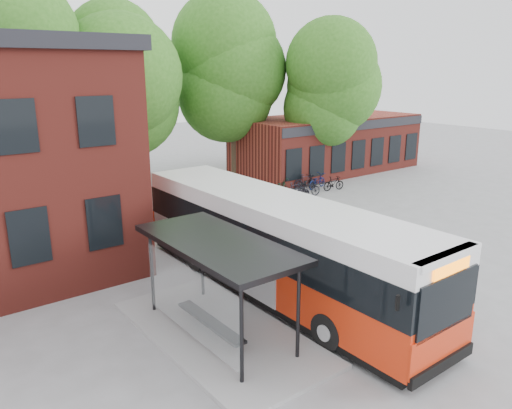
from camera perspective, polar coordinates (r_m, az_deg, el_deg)
ground at (r=18.17m, az=6.09°, el=-8.95°), size 100.00×100.00×0.00m
shop_row at (r=37.46m, az=8.16°, el=6.90°), size 14.00×6.20×4.00m
bus_shelter at (r=14.29m, az=-4.31°, el=-9.55°), size 3.60×7.00×2.90m
bike_rail at (r=31.06m, az=5.87°, el=1.81°), size 5.20×0.10×0.38m
tree_0 at (r=28.50m, az=-26.66°, el=9.87°), size 7.92×7.92×11.00m
tree_1 at (r=31.57m, az=-14.29°, el=10.86°), size 7.92×7.92×10.40m
tree_2 at (r=34.10m, az=-2.56°, el=12.12°), size 7.92×7.92×11.00m
tree_3 at (r=34.35m, az=8.36°, el=10.56°), size 7.04×7.04×9.28m
city_bus at (r=16.88m, az=2.18°, el=-4.77°), size 2.80×12.96×3.29m
bicycle_0 at (r=29.39m, az=4.87°, el=1.47°), size 1.60×0.80×0.80m
bicycle_1 at (r=29.63m, az=4.46°, el=1.70°), size 1.57×0.75×0.91m
bicycle_2 at (r=30.73m, az=2.84°, el=2.16°), size 1.69×1.04×0.84m
bicycle_3 at (r=29.78m, az=6.08°, el=1.78°), size 1.64×0.65×0.96m
bicycle_4 at (r=31.29m, az=5.81°, el=2.41°), size 1.85×1.13×0.92m
bicycle_5 at (r=31.84m, az=5.68°, el=2.67°), size 1.63×0.93×0.94m
bicycle_6 at (r=31.98m, az=6.98°, el=2.69°), size 1.89×1.06×0.94m
bicycle_7 at (r=31.56m, az=8.86°, el=2.40°), size 1.55×0.70×0.90m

